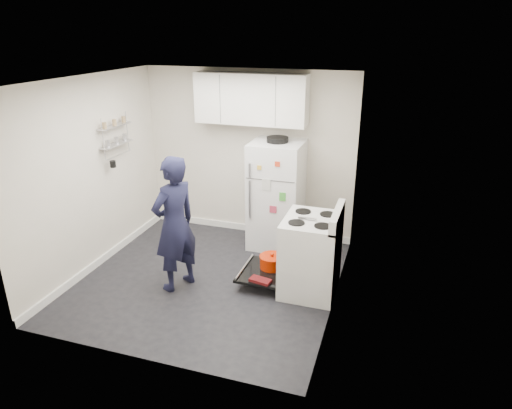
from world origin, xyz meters
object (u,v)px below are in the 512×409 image
(electric_range, at_px, (310,256))
(person, at_px, (175,224))
(open_oven_door, at_px, (267,266))
(refrigerator, at_px, (276,195))

(electric_range, xyz_separation_m, person, (-1.57, -0.41, 0.37))
(open_oven_door, height_order, person, person)
(open_oven_door, bearing_deg, electric_range, -5.79)
(person, bearing_deg, electric_range, 128.53)
(electric_range, height_order, person, person)
(open_oven_door, distance_m, refrigerator, 1.21)
(refrigerator, distance_m, person, 1.73)
(open_oven_door, height_order, refrigerator, refrigerator)
(electric_range, relative_size, open_oven_door, 1.55)
(electric_range, height_order, open_oven_door, electric_range)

